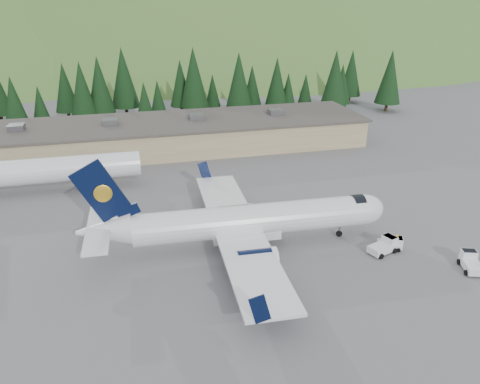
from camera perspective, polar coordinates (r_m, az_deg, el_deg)
name	(u,v)px	position (r m, az deg, el deg)	size (l,w,h in m)	color
ground	(253,245)	(52.61, 1.63, -6.49)	(600.00, 600.00, 0.00)	slate
airliner	(245,222)	(51.00, 0.57, -3.66)	(33.95, 31.82, 11.28)	white
second_airliner	(38,170)	(70.81, -23.41, 2.44)	(27.50, 11.00, 10.05)	white
baggage_tug_a	(384,246)	(53.29, 17.18, -6.27)	(3.53, 2.71, 1.70)	white
baggage_tug_b	(392,243)	(54.30, 18.07, -5.98)	(2.90, 2.38, 1.38)	white
baggage_tug_c	(471,262)	(53.49, 26.29, -7.67)	(2.66, 3.46, 1.67)	white
terminal_building	(169,135)	(85.59, -8.64, 6.93)	(71.00, 17.00, 6.10)	#9E8661
ramp_worker	(396,242)	(54.16, 18.44, -5.79)	(0.65, 0.43, 1.78)	yellow
tree_line	(146,85)	(106.18, -11.37, 12.63)	(115.50, 17.73, 14.16)	black
hills	(243,190)	(281.73, 0.39, 0.25)	(614.00, 330.00, 300.00)	#3C6122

